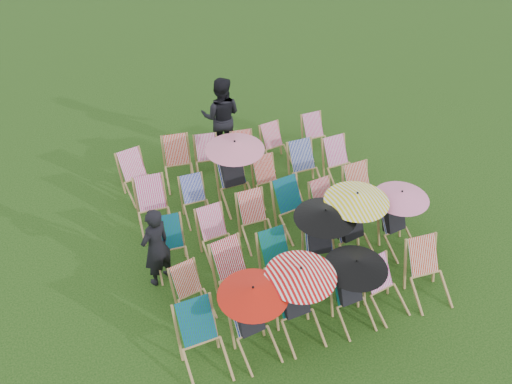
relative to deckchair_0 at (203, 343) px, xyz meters
name	(u,v)px	position (x,y,z in m)	size (l,w,h in m)	color
ground	(273,238)	(2.11, 2.21, -0.51)	(100.00, 100.00, 0.00)	black
deckchair_0	(203,343)	(0.00, 0.00, 0.00)	(0.70, 0.96, 1.03)	#A7854E
deckchair_1	(254,319)	(0.82, 0.00, 0.17)	(1.09, 1.16, 1.29)	#A7854E
deckchair_2	(299,301)	(1.62, 0.04, 0.19)	(1.13, 1.18, 1.34)	#A7854E
deckchair_3	(354,290)	(2.55, -0.03, 0.13)	(1.03, 1.08, 1.22)	#A7854E
deckchair_4	(386,289)	(3.19, -0.06, -0.08)	(0.69, 0.87, 0.87)	#A7854E
deckchair_5	(429,274)	(4.02, -0.08, -0.02)	(0.72, 0.95, 0.98)	#A7854E
deckchair_6	(193,294)	(0.16, 1.08, -0.11)	(0.66, 0.83, 0.81)	#A7854E
deckchair_7	(236,275)	(0.96, 1.14, -0.03)	(0.76, 0.97, 0.97)	#A7854E
deckchair_8	(280,263)	(1.77, 1.13, -0.05)	(0.66, 0.89, 0.93)	#A7854E
deckchair_9	(322,240)	(2.59, 1.16, 0.17)	(1.10, 1.17, 1.30)	#A7854E
deckchair_10	(355,225)	(3.30, 1.25, 0.22)	(1.17, 1.26, 1.38)	#A7854E
deckchair_11	(399,219)	(4.20, 1.17, 0.13)	(1.03, 1.10, 1.22)	#A7854E
deckchair_12	(171,248)	(0.11, 2.20, -0.06)	(0.68, 0.89, 0.91)	#A7854E
deckchair_13	(217,236)	(0.98, 2.20, -0.07)	(0.64, 0.85, 0.89)	#A7854E
deckchair_14	(256,221)	(1.81, 2.31, -0.06)	(0.61, 0.85, 0.91)	#A7854E
deckchair_15	(295,209)	(2.61, 2.32, -0.03)	(0.75, 0.96, 0.97)	#A7854E
deckchair_16	(327,205)	(3.30, 2.27, -0.10)	(0.61, 0.80, 0.82)	#A7854E
deckchair_17	(363,193)	(4.09, 2.24, -0.03)	(0.66, 0.90, 0.96)	#A7854E
deckchair_18	(154,209)	(0.08, 3.35, -0.02)	(0.72, 0.96, 0.99)	#A7854E
deckchair_19	(196,201)	(0.93, 3.36, -0.10)	(0.56, 0.77, 0.82)	#A7854E
deckchair_20	(235,172)	(1.84, 3.54, 0.23)	(1.19, 1.24, 1.41)	#A7854E
deckchair_21	(269,181)	(2.52, 3.41, -0.09)	(0.57, 0.79, 0.84)	#A7854E
deckchair_22	(306,169)	(3.40, 3.43, -0.04)	(0.63, 0.88, 0.95)	#A7854E
deckchair_23	(341,163)	(4.18, 3.34, -0.05)	(0.63, 0.86, 0.92)	#A7854E
deckchair_24	(137,177)	(0.02, 4.53, -0.06)	(0.73, 0.92, 0.90)	#A7854E
deckchair_25	(179,163)	(0.94, 4.63, -0.04)	(0.75, 0.95, 0.95)	#A7854E
deckchair_26	(208,159)	(1.60, 4.61, -0.09)	(0.68, 0.86, 0.84)	#A7854E
deckchair_27	(245,154)	(2.42, 4.51, -0.11)	(0.63, 0.81, 0.81)	#A7854E
deckchair_28	(276,146)	(3.20, 4.55, -0.10)	(0.63, 0.81, 0.82)	#A7854E
deckchair_29	(317,136)	(4.22, 4.54, -0.09)	(0.56, 0.78, 0.84)	#A7854E
person_left	(156,247)	(-0.19, 1.97, 0.30)	(0.59, 0.39, 1.62)	black
person_rear	(221,117)	(2.18, 5.35, 0.44)	(0.92, 0.72, 1.90)	black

